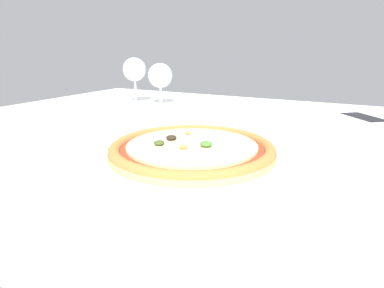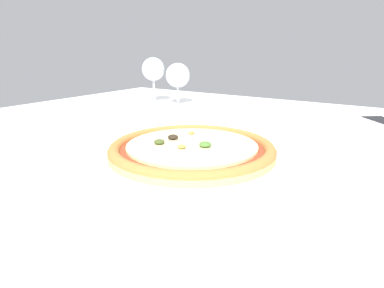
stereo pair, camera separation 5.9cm
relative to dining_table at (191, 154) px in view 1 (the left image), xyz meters
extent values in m
cube|color=brown|center=(0.00, 0.00, 0.05)|extent=(1.38, 1.08, 0.04)
cube|color=white|center=(0.00, 0.00, 0.07)|extent=(1.48, 1.18, 0.01)
cylinder|color=brown|center=(-0.63, 0.48, -0.33)|extent=(0.06, 0.06, 0.72)
cylinder|color=white|center=(0.11, -0.22, 0.08)|extent=(0.34, 0.34, 0.01)
cylinder|color=#E0B26B|center=(0.11, -0.22, 0.09)|extent=(0.31, 0.31, 0.01)
torus|color=#B27538|center=(0.11, -0.22, 0.10)|extent=(0.31, 0.31, 0.02)
cylinder|color=#BC381E|center=(0.11, -0.22, 0.10)|extent=(0.26, 0.26, 0.00)
cylinder|color=beige|center=(0.11, -0.22, 0.10)|extent=(0.24, 0.24, 0.00)
ellipsoid|color=#BC9342|center=(0.11, -0.25, 0.11)|extent=(0.01, 0.01, 0.01)
ellipsoid|color=#BC9342|center=(0.07, -0.16, 0.11)|extent=(0.01, 0.01, 0.01)
ellipsoid|color=#4C7A33|center=(0.15, -0.22, 0.11)|extent=(0.02, 0.02, 0.01)
ellipsoid|color=#425123|center=(0.06, -0.25, 0.11)|extent=(0.02, 0.02, 0.01)
ellipsoid|color=#2D2319|center=(0.07, -0.21, 0.11)|extent=(0.02, 0.02, 0.01)
cube|color=silver|center=(-0.36, 0.06, 0.08)|extent=(0.02, 0.11, 0.00)
cube|color=silver|center=(-0.36, 0.13, 0.08)|extent=(0.02, 0.01, 0.00)
cube|color=silver|center=(-0.37, 0.16, 0.08)|extent=(0.01, 0.05, 0.00)
cube|color=silver|center=(-0.36, 0.15, 0.08)|extent=(0.01, 0.05, 0.00)
cube|color=silver|center=(-0.36, 0.15, 0.08)|extent=(0.01, 0.05, 0.00)
cube|color=silver|center=(-0.35, 0.15, 0.08)|extent=(0.01, 0.05, 0.00)
cylinder|color=silver|center=(-0.36, 0.25, 0.08)|extent=(0.07, 0.07, 0.00)
cylinder|color=silver|center=(-0.36, 0.25, 0.12)|extent=(0.01, 0.01, 0.09)
sphere|color=silver|center=(-0.36, 0.25, 0.20)|extent=(0.08, 0.08, 0.08)
cylinder|color=silver|center=(-0.26, 0.26, 0.08)|extent=(0.06, 0.06, 0.00)
cylinder|color=silver|center=(-0.26, 0.26, 0.11)|extent=(0.01, 0.01, 0.07)
sphere|color=silver|center=(-0.26, 0.26, 0.18)|extent=(0.09, 0.09, 0.09)
cube|color=white|center=(0.40, 0.31, 0.08)|extent=(0.15, 0.16, 0.01)
cube|color=black|center=(0.40, 0.31, 0.08)|extent=(0.13, 0.14, 0.00)
camera|label=1|loc=(0.38, -0.72, 0.27)|focal=30.00mm
camera|label=2|loc=(0.43, -0.69, 0.27)|focal=30.00mm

